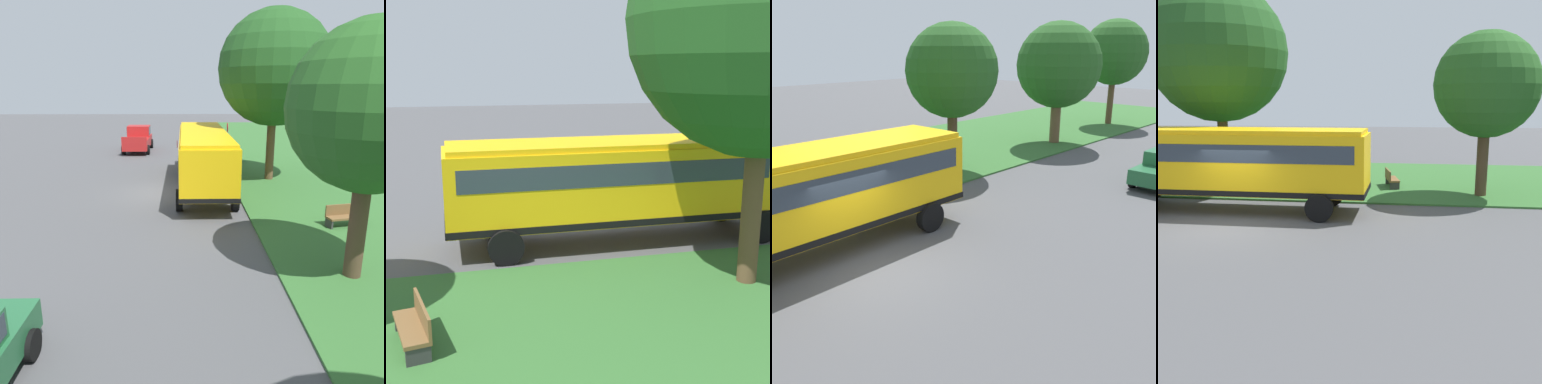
# 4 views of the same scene
# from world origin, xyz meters

# --- Properties ---
(ground_plane) EXTENTS (120.00, 120.00, 0.00)m
(ground_plane) POSITION_xyz_m (0.00, 0.00, 0.00)
(ground_plane) COLOR #4C4C4F
(grass_verge) EXTENTS (12.00, 80.00, 0.08)m
(grass_verge) POSITION_xyz_m (-10.00, 0.00, 0.04)
(grass_verge) COLOR #33662D
(grass_verge) RESTS_ON ground
(school_bus) EXTENTS (2.84, 12.42, 3.16)m
(school_bus) POSITION_xyz_m (-2.28, -0.98, 1.92)
(school_bus) COLOR yellow
(school_bus) RESTS_ON ground
(oak_tree_beside_bus) EXTENTS (6.32, 6.32, 9.53)m
(oak_tree_beside_bus) POSITION_xyz_m (-6.38, -2.59, 6.41)
(oak_tree_beside_bus) COLOR brown
(oak_tree_beside_bus) RESTS_ON ground
(park_bench) EXTENTS (1.67, 0.80, 0.92)m
(park_bench) POSITION_xyz_m (-7.61, 5.20, 0.47)
(park_bench) COLOR brown
(park_bench) RESTS_ON ground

